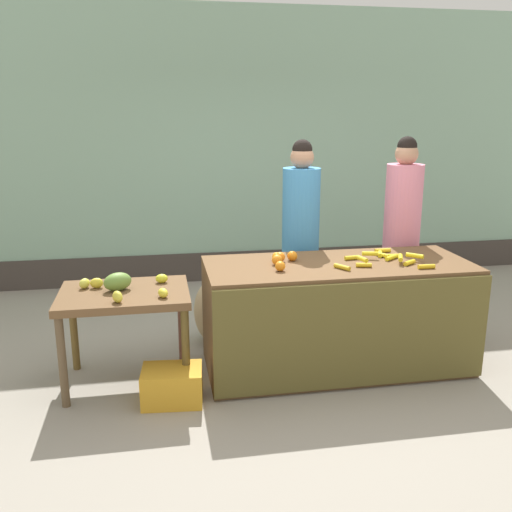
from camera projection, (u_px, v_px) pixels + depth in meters
ground_plane at (289, 368)px, 4.70m from camera, size 24.00×24.00×0.00m
market_wall_back at (239, 151)px, 6.91m from camera, size 9.02×0.23×3.29m
fruit_stall_counter at (337, 316)px, 4.64m from camera, size 2.15×0.90×0.90m
side_table_wooden at (125, 304)px, 4.31m from camera, size 0.98×0.72×0.76m
banana_bunch_pile at (384, 258)px, 4.58m from camera, size 0.78×0.59×0.07m
orange_pile at (282, 259)px, 4.50m from camera, size 0.25×0.37×0.09m
mango_papaya_pile at (120, 284)px, 4.28m from camera, size 0.70×0.53×0.14m
vendor_woman_blue_shirt at (300, 241)px, 5.16m from camera, size 0.34×0.34×1.85m
vendor_woman_pink_shirt at (401, 236)px, 5.29m from camera, size 0.34×0.34×1.87m
produce_crate at (172, 385)px, 4.14m from camera, size 0.47×0.36×0.26m
produce_sack at (212, 312)px, 5.18m from camera, size 0.47×0.46×0.59m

